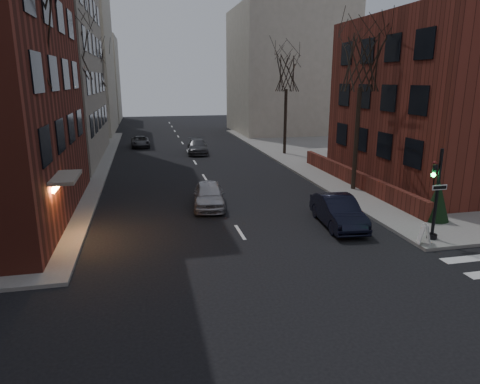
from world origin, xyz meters
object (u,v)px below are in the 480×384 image
Objects in this scene: tree_left_a at (25,42)px; tree_left_c at (93,68)px; traffic_signal at (435,200)px; parked_sedan at (338,211)px; streetlamp_near at (77,124)px; streetlamp_far at (104,106)px; car_lane_gray at (197,146)px; car_lane_far at (140,142)px; tree_right_b at (287,72)px; car_lane_silver at (209,195)px; tree_right_a at (362,61)px; sandwich_board at (424,234)px; evergreen_shrub at (438,200)px; tree_left_b at (70,50)px.

tree_left_c is (0.00, 26.00, -0.44)m from tree_left_a.
tree_left_a is 26.00m from tree_left_c.
parked_sedan is at bearing 136.89° from traffic_signal.
streetlamp_near is (0.60, -18.00, -3.79)m from tree_left_c.
streetlamp_far is at bearing 90.00° from streetlamp_near.
car_lane_gray is (9.60, -5.43, -7.35)m from tree_left_c.
parked_sedan is 29.72m from car_lane_far.
streetlamp_near is (-16.14, 13.01, 2.33)m from traffic_signal.
tree_left_a is 1.63× the size of streetlamp_near.
tree_right_b is 1.46× the size of streetlamp_far.
car_lane_gray is at bearing 92.14° from car_lane_silver.
parked_sedan is 1.10× the size of car_lane_far.
tree_left_c is at bearing 90.00° from tree_left_a.
car_lane_far is at bearing 112.01° from traffic_signal.
streetlamp_near is at bearing 166.76° from tree_right_a.
tree_right_b is at bearing 108.87° from sandwich_board.
tree_right_b reaches higher than evergreen_shrub.
tree_right_b reaches higher than car_lane_silver.
tree_left_c reaches higher than evergreen_shrub.
car_lane_gray is at bearing 105.59° from traffic_signal.
tree_right_b is at bearing -33.31° from car_lane_far.
tree_left_a is 2.20× the size of car_lane_gray.
streetlamp_near and streetlamp_far have the same top height.
tree_left_c is 18.40m from streetlamp_near.
tree_left_b reaches higher than car_lane_far.
sandwich_board is at bearing -48.57° from parked_sedan.
car_lane_gray is 25.06m from evergreen_shrub.
tree_left_b reaches higher than car_lane_silver.
tree_left_a reaches higher than sandwich_board.
tree_left_c is 1.55× the size of streetlamp_far.
sandwich_board is at bearing -71.63° from car_lane_far.
streetlamp_far is at bearing 113.29° from car_lane_silver.
car_lane_gray is at bearing 162.16° from tree_right_b.
sandwich_board is 3.68m from evergreen_shrub.
evergreen_shrub reaches higher than sandwich_board.
tree_right_a is at bearing -24.44° from tree_left_b.
car_lane_far is at bearing 0.56° from tree_left_c.
evergreen_shrub reaches higher than car_lane_far.
tree_left_b is at bearing -133.21° from car_lane_gray.
tree_left_c is 34.97m from evergreen_shrub.
parked_sedan is 7.25m from car_lane_silver.
sandwich_board is at bearing -36.83° from car_lane_silver.
evergreen_shrub is (9.01, -23.38, 0.50)m from car_lane_gray.
sandwich_board is at bearing -146.90° from traffic_signal.
tree_right_b is 21.79m from evergreen_shrub.
streetlamp_near is 21.22m from evergreen_shrub.
car_lane_gray is at bearing 105.07° from parked_sedan.
tree_right_b reaches higher than streetlamp_far.
tree_left_b is 5.28× the size of evergreen_shrub.
tree_left_a is at bearing 163.35° from traffic_signal.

